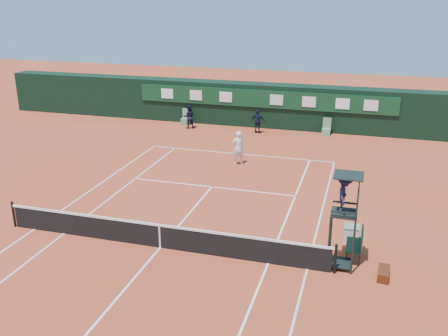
% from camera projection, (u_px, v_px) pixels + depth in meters
% --- Properties ---
extents(ground, '(90.00, 90.00, 0.00)m').
position_uv_depth(ground, '(160.00, 248.00, 18.68)').
color(ground, '#B54A2A').
rests_on(ground, ground).
extents(court_lines, '(11.05, 23.85, 0.01)m').
position_uv_depth(court_lines, '(160.00, 247.00, 18.68)').
color(court_lines, silver).
rests_on(court_lines, ground).
extents(tennis_net, '(12.90, 0.10, 1.10)m').
position_uv_depth(tennis_net, '(160.00, 235.00, 18.51)').
color(tennis_net, black).
rests_on(tennis_net, ground).
extents(back_wall, '(40.00, 1.65, 3.00)m').
position_uv_depth(back_wall, '(264.00, 105.00, 35.13)').
color(back_wall, black).
rests_on(back_wall, ground).
extents(linesman_chair_left, '(0.55, 0.50, 1.15)m').
position_uv_depth(linesman_chair_left, '(185.00, 120.00, 35.85)').
color(linesman_chair_left, '#55825E').
rests_on(linesman_chair_left, ground).
extents(linesman_chair_right, '(0.55, 0.50, 1.15)m').
position_uv_depth(linesman_chair_right, '(326.00, 130.00, 33.21)').
color(linesman_chair_right, '#60936E').
rests_on(linesman_chair_right, ground).
extents(umpire_chair, '(0.96, 0.95, 3.42)m').
position_uv_depth(umpire_chair, '(345.00, 202.00, 16.59)').
color(umpire_chair, black).
rests_on(umpire_chair, ground).
extents(player_bench, '(0.56, 1.20, 1.10)m').
position_uv_depth(player_bench, '(357.00, 242.00, 17.81)').
color(player_bench, '#183C23').
rests_on(player_bench, ground).
extents(tennis_bag, '(0.43, 0.87, 0.32)m').
position_uv_depth(tennis_bag, '(383.00, 273.00, 16.67)').
color(tennis_bag, black).
rests_on(tennis_bag, ground).
extents(cooler, '(0.57, 0.57, 0.65)m').
position_uv_depth(cooler, '(351.00, 234.00, 19.05)').
color(cooler, silver).
rests_on(cooler, ground).
extents(tennis_ball, '(0.06, 0.06, 0.06)m').
position_uv_depth(tennis_ball, '(269.00, 182.00, 25.09)').
color(tennis_ball, '#D7E635').
rests_on(tennis_ball, ground).
extents(player, '(0.83, 0.77, 1.90)m').
position_uv_depth(player, '(238.00, 148.00, 27.43)').
color(player, white).
rests_on(player, ground).
extents(ball_kid_left, '(0.95, 0.84, 1.62)m').
position_uv_depth(ball_kid_left, '(189.00, 117.00, 34.74)').
color(ball_kid_left, black).
rests_on(ball_kid_left, ground).
extents(ball_kid_right, '(0.99, 0.49, 1.63)m').
position_uv_depth(ball_kid_right, '(258.00, 121.00, 33.52)').
color(ball_kid_right, black).
rests_on(ball_kid_right, ground).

